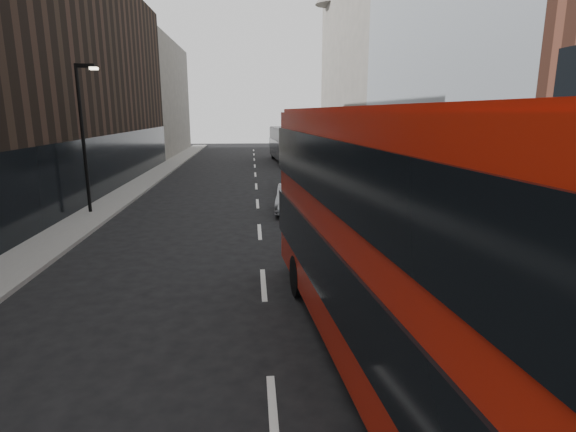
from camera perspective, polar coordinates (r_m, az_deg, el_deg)
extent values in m
cube|color=slate|center=(30.83, 10.07, 3.74)|extent=(3.00, 80.00, 0.15)
cube|color=slate|center=(30.82, -19.10, 3.21)|extent=(2.00, 80.00, 0.15)
cube|color=#A0A5AB|center=(28.48, 21.59, 22.40)|extent=(5.00, 22.00, 20.00)
cube|color=silver|center=(27.30, 15.71, 6.14)|extent=(0.35, 21.00, 3.80)
cube|color=#635E57|center=(50.01, 9.45, 17.51)|extent=(5.00, 24.00, 18.00)
cube|color=black|center=(36.28, -23.51, 15.24)|extent=(5.00, 24.00, 14.00)
cube|color=#635E57|center=(57.56, -16.37, 14.07)|extent=(5.00, 20.00, 13.00)
cylinder|color=black|center=(23.86, -24.56, 8.75)|extent=(0.16, 0.16, 7.00)
cube|color=black|center=(23.79, -24.42, 16.99)|extent=(0.90, 0.15, 0.18)
cube|color=#FFF2CC|center=(23.65, -23.44, 16.81)|extent=(0.35, 0.22, 0.12)
cube|color=#AA190A|center=(8.53, 14.91, -2.70)|extent=(3.85, 12.57, 4.50)
cube|color=black|center=(8.75, 14.63, -7.31)|extent=(3.97, 12.63, 1.24)
cube|color=black|center=(8.30, 15.39, 5.19)|extent=(3.97, 12.63, 1.24)
cube|color=black|center=(14.39, 4.66, 1.73)|extent=(2.39, 0.28, 1.58)
cube|color=#AA190A|center=(8.23, 15.86, 12.78)|extent=(3.69, 12.07, 0.12)
cylinder|color=black|center=(12.44, 1.40, -7.62)|extent=(0.43, 1.15, 1.13)
cylinder|color=black|center=(13.12, 12.33, -6.81)|extent=(0.43, 1.15, 1.13)
cube|color=black|center=(46.27, -0.18, 9.21)|extent=(3.02, 10.64, 2.96)
cube|color=black|center=(46.29, -0.18, 8.97)|extent=(3.14, 10.69, 1.05)
cube|color=black|center=(41.06, 0.85, 8.66)|extent=(2.03, 0.20, 1.34)
cube|color=black|center=(51.51, -1.00, 9.54)|extent=(2.03, 0.20, 1.34)
cube|color=black|center=(46.20, -0.18, 11.08)|extent=(2.90, 10.21, 0.12)
cylinder|color=black|center=(49.58, -1.92, 7.85)|extent=(0.34, 0.97, 0.96)
cylinder|color=black|center=(49.85, 0.49, 7.89)|extent=(0.34, 0.97, 0.96)
cylinder|color=black|center=(42.93, -0.95, 7.05)|extent=(0.34, 0.97, 0.96)
cylinder|color=black|center=(43.24, 1.82, 7.09)|extent=(0.34, 0.97, 0.96)
imported|color=black|center=(18.69, 8.87, -0.38)|extent=(2.09, 4.08, 1.33)
imported|color=#92969A|center=(22.93, 0.45, 2.27)|extent=(1.95, 4.19, 1.33)
imported|color=black|center=(28.90, 1.33, 4.70)|extent=(2.64, 5.45, 1.53)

